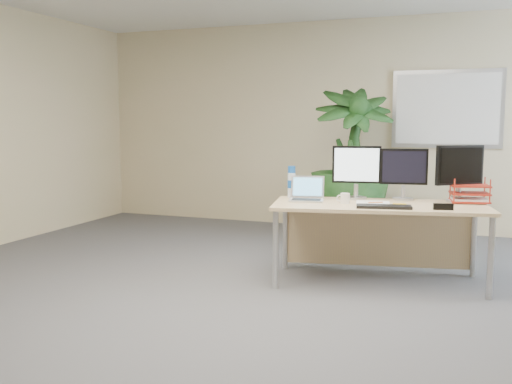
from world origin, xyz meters
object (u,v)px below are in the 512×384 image
(desk, at_px, (378,219))
(laptop, at_px, (307,194))
(floor_plant, at_px, (351,178))
(monitor_left, at_px, (356,169))
(monitor_right, at_px, (404,171))

(desk, distance_m, laptop, 0.67)
(desk, distance_m, floor_plant, 1.65)
(desk, height_order, laptop, laptop)
(desk, xyz_separation_m, monitor_left, (-0.23, 0.14, 0.42))
(monitor_left, xyz_separation_m, monitor_right, (0.41, 0.08, -0.01))
(desk, bearing_deg, monitor_left, 148.76)
(monitor_left, bearing_deg, floor_plant, 102.65)
(floor_plant, bearing_deg, monitor_right, -61.24)
(monitor_right, bearing_deg, desk, -129.27)
(desk, bearing_deg, floor_plant, 109.41)
(monitor_left, distance_m, laptop, 0.51)
(desk, distance_m, monitor_left, 0.50)
(desk, relative_size, monitor_left, 3.96)
(monitor_right, relative_size, laptop, 1.35)
(monitor_right, distance_m, laptop, 0.90)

